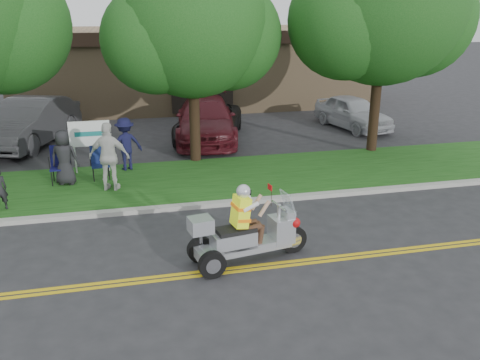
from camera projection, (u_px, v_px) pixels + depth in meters
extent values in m
plane|color=#28282B|center=(222.00, 260.00, 10.81)|extent=(120.00, 120.00, 0.00)
cube|color=gold|center=(228.00, 273.00, 10.28)|extent=(60.00, 0.10, 0.01)
cube|color=gold|center=(226.00, 269.00, 10.42)|extent=(60.00, 0.10, 0.01)
cube|color=#A8A89E|center=(200.00, 205.00, 13.60)|extent=(60.00, 0.25, 0.12)
cube|color=#174412|center=(189.00, 180.00, 15.58)|extent=(60.00, 4.00, 0.10)
cube|color=#9E7F5B|center=(190.00, 66.00, 28.10)|extent=(18.00, 8.00, 4.00)
cube|color=black|center=(201.00, 38.00, 23.82)|extent=(18.00, 0.30, 0.60)
sphere|color=#164C15|center=(1.00, 25.00, 14.94)|extent=(4.05, 4.05, 4.05)
cylinder|color=#332114|center=(194.00, 102.00, 16.87)|extent=(0.36, 0.36, 4.20)
sphere|color=#164C15|center=(192.00, 22.00, 16.04)|extent=(4.80, 4.80, 4.80)
sphere|color=#164C15|center=(227.00, 36.00, 16.73)|extent=(3.60, 3.60, 3.60)
sphere|color=#164C15|center=(155.00, 40.00, 15.77)|extent=(3.36, 3.36, 3.36)
cylinder|color=#332114|center=(376.00, 88.00, 17.99)|extent=(0.36, 0.36, 4.76)
sphere|color=#164C15|center=(384.00, 1.00, 17.06)|extent=(5.60, 5.60, 5.60)
sphere|color=#164C15|center=(415.00, 17.00, 17.80)|extent=(4.20, 4.20, 4.20)
sphere|color=#164C15|center=(347.00, 20.00, 16.77)|extent=(3.92, 3.92, 3.92)
cylinder|color=silver|center=(75.00, 159.00, 15.98)|extent=(0.06, 0.06, 1.10)
cylinder|color=silver|center=(108.00, 157.00, 16.20)|extent=(0.06, 0.06, 1.10)
cube|color=white|center=(89.00, 134.00, 15.83)|extent=(1.25, 0.06, 0.80)
cylinder|color=black|center=(293.00, 239.00, 11.06)|extent=(0.62, 0.24, 0.60)
cylinder|color=black|center=(212.00, 265.00, 10.01)|extent=(0.58, 0.24, 0.56)
cylinder|color=black|center=(200.00, 250.00, 10.64)|extent=(0.58, 0.24, 0.56)
cube|color=#B8BAC2|center=(247.00, 246.00, 10.64)|extent=(1.96, 0.78, 0.18)
cube|color=#B8BAC2|center=(233.00, 240.00, 10.46)|extent=(0.97, 0.61, 0.35)
cube|color=black|center=(236.00, 230.00, 10.41)|extent=(0.86, 0.55, 0.10)
cube|color=#B8BAC2|center=(281.00, 229.00, 10.85)|extent=(0.53, 0.55, 0.55)
cube|color=silver|center=(288.00, 203.00, 10.72)|extent=(0.27, 0.49, 0.49)
cube|color=#B8BAC2|center=(201.00, 225.00, 10.05)|extent=(0.52, 0.49, 0.30)
sphere|color=#B20C0F|center=(294.00, 222.00, 10.76)|extent=(0.22, 0.22, 0.22)
cube|color=#D3EA18|center=(241.00, 211.00, 10.32)|extent=(0.41, 0.46, 0.65)
sphere|color=silver|center=(243.00, 191.00, 10.21)|extent=(0.29, 0.29, 0.29)
cylinder|color=black|center=(94.00, 175.00, 15.23)|extent=(0.03, 0.03, 0.42)
cylinder|color=black|center=(109.00, 174.00, 15.37)|extent=(0.03, 0.03, 0.42)
cylinder|color=black|center=(93.00, 171.00, 15.61)|extent=(0.03, 0.03, 0.42)
cylinder|color=black|center=(108.00, 170.00, 15.74)|extent=(0.03, 0.03, 0.42)
cube|color=#0F1B48|center=(100.00, 165.00, 15.42)|extent=(0.56, 0.52, 0.04)
cube|color=#0F1B48|center=(99.00, 154.00, 15.53)|extent=(0.54, 0.20, 0.57)
cylinder|color=black|center=(52.00, 179.00, 14.84)|extent=(0.03, 0.03, 0.46)
cylinder|color=black|center=(70.00, 177.00, 14.96)|extent=(0.03, 0.03, 0.46)
cylinder|color=black|center=(54.00, 174.00, 15.27)|extent=(0.03, 0.03, 0.46)
cylinder|color=black|center=(71.00, 173.00, 15.38)|extent=(0.03, 0.03, 0.46)
cube|color=#0E0E44|center=(61.00, 168.00, 15.03)|extent=(0.58, 0.53, 0.04)
cube|color=#0E0E44|center=(60.00, 155.00, 15.16)|extent=(0.58, 0.18, 0.63)
imported|color=silver|center=(109.00, 157.00, 14.34)|extent=(1.24, 0.80, 1.97)
imported|color=#141437|center=(125.00, 144.00, 16.20)|extent=(1.23, 0.94, 1.69)
imported|color=black|center=(64.00, 158.00, 14.86)|extent=(0.90, 0.70, 1.63)
imported|color=#343437|center=(29.00, 122.00, 19.49)|extent=(3.56, 5.73, 1.78)
imported|color=black|center=(209.00, 122.00, 20.39)|extent=(3.72, 5.51, 1.40)
imported|color=#51131B|center=(206.00, 119.00, 20.33)|extent=(3.11, 5.94, 1.64)
imported|color=#ABACB2|center=(353.00, 112.00, 22.27)|extent=(2.46, 4.44, 1.43)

